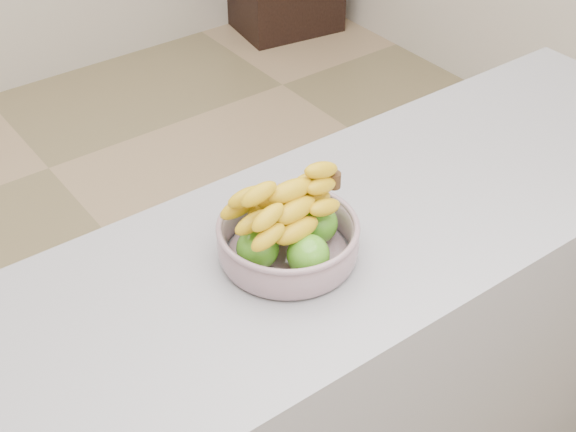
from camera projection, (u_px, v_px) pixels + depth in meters
name	position (u px, v px, depth m)	size (l,w,h in m)	color
ground	(201.00, 339.00, 2.62)	(4.00, 4.00, 0.00)	tan
counter	(337.00, 375.00, 1.92)	(2.00, 0.60, 0.90)	#9A9AA2
fruit_bowl	(288.00, 235.00, 1.54)	(0.28, 0.28, 0.18)	#9FB0BF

